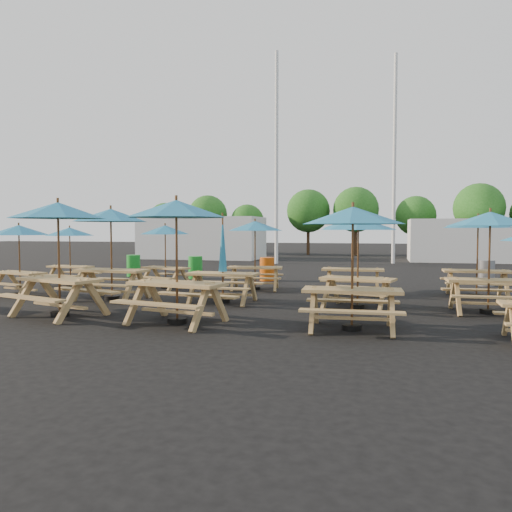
% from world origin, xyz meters
% --- Properties ---
extents(ground, '(120.00, 120.00, 0.00)m').
position_xyz_m(ground, '(0.00, 0.00, 0.00)').
color(ground, black).
rests_on(ground, ground).
extents(picnic_unit_1, '(2.06, 2.06, 2.10)m').
position_xyz_m(picnic_unit_1, '(-6.41, -1.52, 1.79)').
color(picnic_unit_1, '#A47649').
rests_on(picnic_unit_1, ground).
extents(picnic_unit_2, '(1.85, 1.85, 2.04)m').
position_xyz_m(picnic_unit_2, '(-6.64, 1.24, 1.74)').
color(picnic_unit_2, '#A47649').
rests_on(picnic_unit_2, ground).
extents(picnic_unit_3, '(2.61, 2.61, 2.57)m').
position_xyz_m(picnic_unit_3, '(-3.05, -4.30, 2.20)').
color(picnic_unit_3, '#A47649').
rests_on(picnic_unit_3, ground).
extents(picnic_unit_4, '(2.16, 2.16, 2.54)m').
position_xyz_m(picnic_unit_4, '(-3.32, -1.64, 2.17)').
color(picnic_unit_4, '#A47649').
rests_on(picnic_unit_4, ground).
extents(picnic_unit_5, '(2.17, 2.17, 2.11)m').
position_xyz_m(picnic_unit_5, '(-3.04, 1.25, 1.80)').
color(picnic_unit_5, '#A47649').
rests_on(picnic_unit_5, ground).
extents(picnic_unit_6, '(2.44, 2.44, 2.57)m').
position_xyz_m(picnic_unit_6, '(-0.16, -4.45, 2.19)').
color(picnic_unit_6, '#A47649').
rests_on(picnic_unit_6, ground).
extents(picnic_unit_7, '(1.89, 1.66, 2.39)m').
position_xyz_m(picnic_unit_7, '(-0.17, -1.40, 0.98)').
color(picnic_unit_7, '#A47649').
rests_on(picnic_unit_7, ground).
extents(picnic_unit_8, '(2.06, 2.06, 2.24)m').
position_xyz_m(picnic_unit_8, '(-0.06, 1.60, 1.91)').
color(picnic_unit_8, '#A47649').
rests_on(picnic_unit_8, ground).
extents(picnic_unit_9, '(2.03, 2.03, 2.40)m').
position_xyz_m(picnic_unit_9, '(3.39, -4.25, 2.05)').
color(picnic_unit_9, '#A47649').
rests_on(picnic_unit_9, ground).
extents(picnic_unit_10, '(2.23, 2.23, 2.27)m').
position_xyz_m(picnic_unit_10, '(3.35, -1.48, 1.94)').
color(picnic_unit_10, '#A47649').
rests_on(picnic_unit_10, ground).
extents(picnic_unit_11, '(1.93, 1.93, 2.33)m').
position_xyz_m(picnic_unit_11, '(3.08, 1.23, 1.99)').
color(picnic_unit_11, '#A47649').
rests_on(picnic_unit_11, ground).
extents(picnic_unit_13, '(2.00, 2.00, 2.38)m').
position_xyz_m(picnic_unit_13, '(6.33, -1.48, 2.03)').
color(picnic_unit_13, '#A47649').
rests_on(picnic_unit_13, ground).
extents(picnic_unit_14, '(1.91, 1.91, 2.34)m').
position_xyz_m(picnic_unit_14, '(6.57, 1.42, 2.00)').
color(picnic_unit_14, '#A47649').
rests_on(picnic_unit_14, ground).
extents(waste_bin_0, '(0.56, 0.56, 0.89)m').
position_xyz_m(waste_bin_0, '(-6.16, 4.89, 0.45)').
color(waste_bin_0, '#1A8F26').
rests_on(waste_bin_0, ground).
extents(waste_bin_1, '(0.56, 0.56, 0.89)m').
position_xyz_m(waste_bin_1, '(-3.28, 4.57, 0.45)').
color(waste_bin_1, '#1A8F26').
rests_on(waste_bin_1, ground).
extents(waste_bin_2, '(0.56, 0.56, 0.89)m').
position_xyz_m(waste_bin_2, '(-0.33, 4.48, 0.45)').
color(waste_bin_2, '#C94F0B').
rests_on(waste_bin_2, ground).
extents(waste_bin_3, '(0.56, 0.56, 0.89)m').
position_xyz_m(waste_bin_3, '(7.41, 4.65, 0.45)').
color(waste_bin_3, gray).
rests_on(waste_bin_3, ground).
extents(mast_0, '(0.20, 0.20, 12.00)m').
position_xyz_m(mast_0, '(-2.00, 14.00, 6.00)').
color(mast_0, silver).
rests_on(mast_0, ground).
extents(mast_1, '(0.20, 0.20, 12.00)m').
position_xyz_m(mast_1, '(4.50, 16.00, 6.00)').
color(mast_1, silver).
rests_on(mast_1, ground).
extents(event_tent_0, '(8.00, 4.00, 2.80)m').
position_xyz_m(event_tent_0, '(-8.00, 18.00, 1.40)').
color(event_tent_0, silver).
rests_on(event_tent_0, ground).
extents(event_tent_1, '(7.00, 4.00, 2.60)m').
position_xyz_m(event_tent_1, '(9.00, 19.00, 1.30)').
color(event_tent_1, silver).
rests_on(event_tent_1, ground).
extents(tree_0, '(2.80, 2.80, 4.24)m').
position_xyz_m(tree_0, '(-14.07, 25.25, 2.83)').
color(tree_0, '#382314').
rests_on(tree_0, ground).
extents(tree_1, '(3.11, 3.11, 4.72)m').
position_xyz_m(tree_1, '(-9.74, 23.90, 3.15)').
color(tree_1, '#382314').
rests_on(tree_1, ground).
extents(tree_2, '(2.59, 2.59, 3.93)m').
position_xyz_m(tree_2, '(-6.39, 23.65, 2.62)').
color(tree_2, '#382314').
rests_on(tree_2, ground).
extents(tree_3, '(3.36, 3.36, 5.09)m').
position_xyz_m(tree_3, '(-1.75, 24.72, 3.41)').
color(tree_3, '#382314').
rests_on(tree_3, ground).
extents(tree_4, '(3.41, 3.41, 5.17)m').
position_xyz_m(tree_4, '(1.90, 24.26, 3.46)').
color(tree_4, '#382314').
rests_on(tree_4, ground).
extents(tree_5, '(2.94, 2.94, 4.45)m').
position_xyz_m(tree_5, '(6.22, 24.67, 2.97)').
color(tree_5, '#382314').
rests_on(tree_5, ground).
extents(tree_6, '(3.38, 3.38, 5.13)m').
position_xyz_m(tree_6, '(10.23, 22.90, 3.43)').
color(tree_6, '#382314').
rests_on(tree_6, ground).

